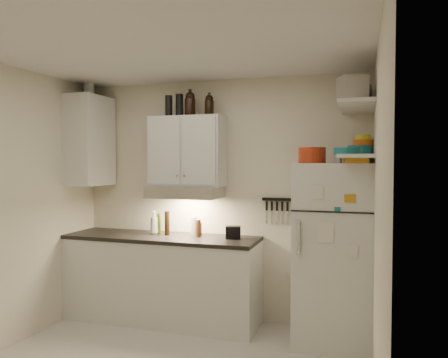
% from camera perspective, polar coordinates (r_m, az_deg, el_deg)
% --- Properties ---
extents(ceiling, '(3.20, 3.00, 0.02)m').
position_cam_1_polar(ceiling, '(3.50, -8.79, 17.09)').
color(ceiling, white).
rests_on(ceiling, ground).
extents(back_wall, '(3.20, 0.02, 2.60)m').
position_cam_1_polar(back_wall, '(4.80, -0.63, -2.68)').
color(back_wall, beige).
rests_on(back_wall, ground).
extents(right_wall, '(0.02, 3.00, 2.60)m').
position_cam_1_polar(right_wall, '(3.06, 19.60, -5.59)').
color(right_wall, beige).
rests_on(right_wall, ground).
extents(base_cabinet, '(2.10, 0.60, 0.88)m').
position_cam_1_polar(base_cabinet, '(4.87, -8.12, -12.92)').
color(base_cabinet, silver).
rests_on(base_cabinet, floor).
extents(countertop, '(2.10, 0.62, 0.04)m').
position_cam_1_polar(countertop, '(4.77, -8.15, -7.58)').
color(countertop, black).
rests_on(countertop, base_cabinet).
extents(upper_cabinet, '(0.80, 0.33, 0.75)m').
position_cam_1_polar(upper_cabinet, '(4.73, -4.77, 3.60)').
color(upper_cabinet, silver).
rests_on(upper_cabinet, back_wall).
extents(side_cabinet, '(0.33, 0.55, 1.00)m').
position_cam_1_polar(side_cabinet, '(5.16, -17.13, 4.78)').
color(side_cabinet, silver).
rests_on(side_cabinet, left_wall).
extents(range_hood, '(0.76, 0.46, 0.12)m').
position_cam_1_polar(range_hood, '(4.68, -5.05, -1.72)').
color(range_hood, silver).
rests_on(range_hood, back_wall).
extents(fridge, '(0.70, 0.68, 1.70)m').
position_cam_1_polar(fridge, '(4.29, 14.12, -9.42)').
color(fridge, silver).
rests_on(fridge, floor).
extents(shelf_hi, '(0.30, 0.95, 0.03)m').
position_cam_1_polar(shelf_hi, '(4.09, 17.01, 9.01)').
color(shelf_hi, silver).
rests_on(shelf_hi, right_wall).
extents(shelf_lo, '(0.30, 0.95, 0.03)m').
position_cam_1_polar(shelf_lo, '(4.06, 16.94, 2.83)').
color(shelf_lo, silver).
rests_on(shelf_lo, right_wall).
extents(knife_strip, '(0.42, 0.02, 0.03)m').
position_cam_1_polar(knife_strip, '(4.60, 7.58, -2.66)').
color(knife_strip, black).
rests_on(knife_strip, back_wall).
extents(dutch_oven, '(0.28, 0.28, 0.15)m').
position_cam_1_polar(dutch_oven, '(4.14, 11.42, 3.05)').
color(dutch_oven, '#A92E13').
rests_on(dutch_oven, fridge).
extents(book_stack, '(0.22, 0.26, 0.08)m').
position_cam_1_polar(book_stack, '(3.94, 16.87, 2.54)').
color(book_stack, orange).
rests_on(book_stack, fridge).
extents(spice_jar, '(0.07, 0.07, 0.10)m').
position_cam_1_polar(spice_jar, '(4.19, 14.74, 2.68)').
color(spice_jar, silver).
rests_on(spice_jar, fridge).
extents(stock_pot, '(0.36, 0.36, 0.21)m').
position_cam_1_polar(stock_pot, '(4.34, 16.80, 10.20)').
color(stock_pot, silver).
rests_on(stock_pot, shelf_hi).
extents(tin_a, '(0.19, 0.17, 0.18)m').
position_cam_1_polar(tin_a, '(4.06, 16.48, 10.57)').
color(tin_a, '#AAAAAD').
rests_on(tin_a, shelf_hi).
extents(tin_b, '(0.26, 0.26, 0.20)m').
position_cam_1_polar(tin_b, '(3.82, 16.42, 11.25)').
color(tin_b, '#AAAAAD').
rests_on(tin_b, shelf_hi).
extents(bowl_teal, '(0.23, 0.23, 0.09)m').
position_cam_1_polar(bowl_teal, '(4.36, 17.34, 3.58)').
color(bowl_teal, '#176E80').
rests_on(bowl_teal, shelf_lo).
extents(bowl_orange, '(0.18, 0.18, 0.06)m').
position_cam_1_polar(bowl_orange, '(4.38, 17.68, 4.53)').
color(bowl_orange, orange).
rests_on(bowl_orange, bowl_teal).
extents(bowl_yellow, '(0.14, 0.14, 0.05)m').
position_cam_1_polar(bowl_yellow, '(4.39, 17.69, 5.20)').
color(bowl_yellow, yellow).
rests_on(bowl_yellow, bowl_orange).
extents(plates, '(0.29, 0.29, 0.06)m').
position_cam_1_polar(plates, '(3.98, 15.86, 3.51)').
color(plates, '#176E80').
rests_on(plates, shelf_lo).
extents(growler_a, '(0.14, 0.14, 0.26)m').
position_cam_1_polar(growler_a, '(4.72, -4.45, 9.79)').
color(growler_a, black).
rests_on(growler_a, upper_cabinet).
extents(growler_b, '(0.12, 0.12, 0.23)m').
position_cam_1_polar(growler_b, '(4.69, -1.94, 9.62)').
color(growler_b, black).
rests_on(growler_b, upper_cabinet).
extents(thermos_a, '(0.08, 0.08, 0.24)m').
position_cam_1_polar(thermos_a, '(4.76, -5.84, 9.56)').
color(thermos_a, black).
rests_on(thermos_a, upper_cabinet).
extents(thermos_b, '(0.08, 0.08, 0.22)m').
position_cam_1_polar(thermos_b, '(4.77, -7.23, 9.44)').
color(thermos_b, black).
rests_on(thermos_b, upper_cabinet).
extents(side_jar, '(0.12, 0.12, 0.16)m').
position_cam_1_polar(side_jar, '(5.27, -17.22, 11.03)').
color(side_jar, silver).
rests_on(side_jar, side_cabinet).
extents(soap_bottle, '(0.11, 0.11, 0.29)m').
position_cam_1_polar(soap_bottle, '(4.87, -9.05, -5.45)').
color(soap_bottle, silver).
rests_on(soap_bottle, countertop).
extents(pepper_mill, '(0.07, 0.07, 0.18)m').
position_cam_1_polar(pepper_mill, '(4.65, -3.40, -6.44)').
color(pepper_mill, brown).
rests_on(pepper_mill, countertop).
extents(oil_bottle, '(0.05, 0.05, 0.23)m').
position_cam_1_polar(oil_bottle, '(4.86, -8.44, -5.81)').
color(oil_bottle, '#445715').
rests_on(oil_bottle, countertop).
extents(vinegar_bottle, '(0.06, 0.06, 0.26)m').
position_cam_1_polar(vinegar_bottle, '(4.78, -7.43, -5.74)').
color(vinegar_bottle, black).
rests_on(vinegar_bottle, countertop).
extents(clear_bottle, '(0.09, 0.09, 0.20)m').
position_cam_1_polar(clear_bottle, '(4.73, -3.94, -6.18)').
color(clear_bottle, silver).
rests_on(clear_bottle, countertop).
extents(red_jar, '(0.08, 0.08, 0.14)m').
position_cam_1_polar(red_jar, '(4.73, -3.34, -6.54)').
color(red_jar, '#A92E13').
rests_on(red_jar, countertop).
extents(caddy, '(0.17, 0.14, 0.13)m').
position_cam_1_polar(caddy, '(4.54, 1.21, -6.99)').
color(caddy, black).
rests_on(caddy, countertop).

